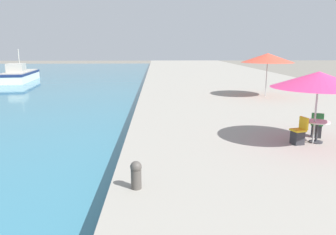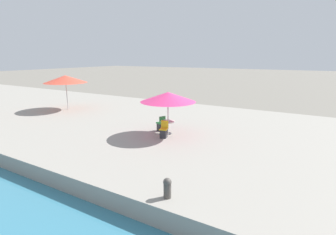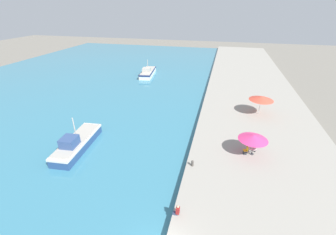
{
  "view_description": "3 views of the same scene",
  "coord_description": "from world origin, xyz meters",
  "px_view_note": "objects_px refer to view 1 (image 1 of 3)",
  "views": [
    {
      "loc": [
        1.1,
        2.38,
        3.92
      ],
      "look_at": [
        1.5,
        13.38,
        1.54
      ],
      "focal_mm": 35.0,
      "sensor_mm": 36.0,
      "label": 1
    },
    {
      "loc": [
        -5.7,
        5.62,
        5.05
      ],
      "look_at": [
        6.35,
        12.77,
        1.74
      ],
      "focal_mm": 28.0,
      "sensor_mm": 36.0,
      "label": 2
    },
    {
      "loc": [
        2.56,
        -8.42,
        15.12
      ],
      "look_at": [
        -4.0,
        18.0,
        1.34
      ],
      "focal_mm": 24.0,
      "sensor_mm": 36.0,
      "label": 3
    }
  ],
  "objects_px": {
    "cafe_umbrella_pink": "(319,80)",
    "cafe_chair_left": "(298,135)",
    "cafe_table": "(317,127)",
    "cafe_umbrella_white": "(268,58)",
    "cafe_chair_right": "(316,128)",
    "fishing_boat_mid": "(20,75)",
    "mooring_bollard": "(136,174)"
  },
  "relations": [
    {
      "from": "fishing_boat_mid",
      "to": "cafe_chair_left",
      "type": "relative_size",
      "value": 9.7
    },
    {
      "from": "cafe_chair_left",
      "to": "cafe_chair_right",
      "type": "relative_size",
      "value": 1.0
    },
    {
      "from": "fishing_boat_mid",
      "to": "cafe_chair_left",
      "type": "xyz_separation_m",
      "value": [
        20.44,
        -28.25,
        0.3
      ]
    },
    {
      "from": "cafe_umbrella_pink",
      "to": "cafe_umbrella_white",
      "type": "relative_size",
      "value": 0.89
    },
    {
      "from": "cafe_umbrella_white",
      "to": "cafe_chair_right",
      "type": "bearing_deg",
      "value": -98.35
    },
    {
      "from": "cafe_table",
      "to": "cafe_chair_left",
      "type": "bearing_deg",
      "value": -166.1
    },
    {
      "from": "cafe_umbrella_white",
      "to": "mooring_bollard",
      "type": "xyz_separation_m",
      "value": [
        -7.66,
        -14.11,
        -2.14
      ]
    },
    {
      "from": "cafe_table",
      "to": "cafe_chair_right",
      "type": "height_order",
      "value": "cafe_chair_right"
    },
    {
      "from": "cafe_table",
      "to": "cafe_chair_right",
      "type": "distance_m",
      "value": 0.75
    },
    {
      "from": "cafe_table",
      "to": "cafe_chair_right",
      "type": "bearing_deg",
      "value": 64.37
    },
    {
      "from": "fishing_boat_mid",
      "to": "cafe_umbrella_white",
      "type": "relative_size",
      "value": 2.61
    },
    {
      "from": "cafe_chair_left",
      "to": "mooring_bollard",
      "type": "relative_size",
      "value": 1.39
    },
    {
      "from": "cafe_umbrella_white",
      "to": "mooring_bollard",
      "type": "height_order",
      "value": "cafe_umbrella_white"
    },
    {
      "from": "cafe_umbrella_white",
      "to": "cafe_chair_left",
      "type": "bearing_deg",
      "value": -102.93
    },
    {
      "from": "cafe_chair_left",
      "to": "mooring_bollard",
      "type": "bearing_deg",
      "value": 108.7
    },
    {
      "from": "cafe_umbrella_pink",
      "to": "cafe_chair_right",
      "type": "relative_size",
      "value": 3.32
    },
    {
      "from": "cafe_umbrella_pink",
      "to": "mooring_bollard",
      "type": "xyz_separation_m",
      "value": [
        -5.72,
        -3.37,
        -1.79
      ]
    },
    {
      "from": "fishing_boat_mid",
      "to": "cafe_umbrella_pink",
      "type": "bearing_deg",
      "value": -60.94
    },
    {
      "from": "cafe_chair_left",
      "to": "cafe_chair_right",
      "type": "bearing_deg",
      "value": -64.77
    },
    {
      "from": "cafe_table",
      "to": "mooring_bollard",
      "type": "xyz_separation_m",
      "value": [
        -5.89,
        -3.49,
        -0.18
      ]
    },
    {
      "from": "fishing_boat_mid",
      "to": "cafe_table",
      "type": "bearing_deg",
      "value": -60.6
    },
    {
      "from": "cafe_umbrella_white",
      "to": "cafe_table",
      "type": "height_order",
      "value": "cafe_umbrella_white"
    },
    {
      "from": "cafe_umbrella_pink",
      "to": "cafe_umbrella_white",
      "type": "distance_m",
      "value": 10.92
    },
    {
      "from": "cafe_umbrella_pink",
      "to": "cafe_chair_left",
      "type": "height_order",
      "value": "cafe_umbrella_pink"
    },
    {
      "from": "cafe_table",
      "to": "cafe_chair_right",
      "type": "xyz_separation_m",
      "value": [
        0.31,
        0.65,
        -0.21
      ]
    },
    {
      "from": "cafe_umbrella_white",
      "to": "cafe_chair_right",
      "type": "relative_size",
      "value": 3.71
    },
    {
      "from": "cafe_table",
      "to": "cafe_chair_left",
      "type": "relative_size",
      "value": 0.88
    },
    {
      "from": "cafe_umbrella_white",
      "to": "cafe_chair_left",
      "type": "xyz_separation_m",
      "value": [
        -2.48,
        -10.79,
        -2.16
      ]
    },
    {
      "from": "cafe_umbrella_white",
      "to": "cafe_chair_right",
      "type": "xyz_separation_m",
      "value": [
        -1.46,
        -9.96,
        -2.16
      ]
    },
    {
      "from": "fishing_boat_mid",
      "to": "cafe_umbrella_white",
      "type": "distance_m",
      "value": 28.91
    },
    {
      "from": "cafe_umbrella_pink",
      "to": "cafe_umbrella_white",
      "type": "xyz_separation_m",
      "value": [
        1.94,
        10.74,
        0.35
      ]
    },
    {
      "from": "cafe_chair_right",
      "to": "mooring_bollard",
      "type": "distance_m",
      "value": 7.46
    }
  ]
}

